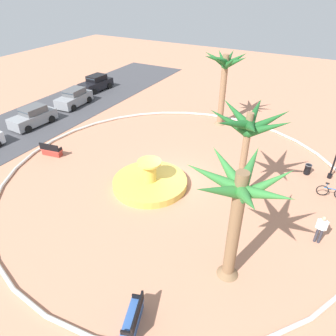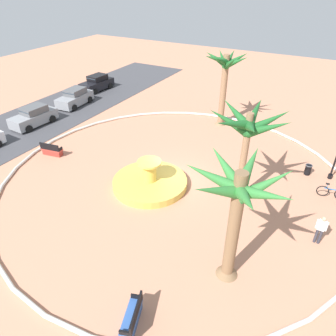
{
  "view_description": "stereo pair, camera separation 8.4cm",
  "coord_description": "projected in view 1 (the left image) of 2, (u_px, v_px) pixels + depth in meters",
  "views": [
    {
      "loc": [
        -14.98,
        -7.63,
        11.59
      ],
      "look_at": [
        -0.43,
        0.32,
        1.0
      ],
      "focal_mm": 33.23,
      "sensor_mm": 36.0,
      "label": 1
    },
    {
      "loc": [
        -14.94,
        -7.71,
        11.59
      ],
      "look_at": [
        -0.43,
        0.32,
        1.0
      ],
      "focal_mm": 33.23,
      "sensor_mm": 36.0,
      "label": 2
    }
  ],
  "objects": [
    {
      "name": "bench_east",
      "position": [
        52.0,
        151.0,
        22.85
      ],
      "size": [
        0.76,
        1.66,
        1.0
      ],
      "color": "#B73D33",
      "rests_on": "ground"
    },
    {
      "name": "trash_bin",
      "position": [
        308.0,
        169.0,
        20.72
      ],
      "size": [
        0.46,
        0.46,
        0.73
      ],
      "color": "black",
      "rests_on": "ground"
    },
    {
      "name": "bench_west",
      "position": [
        133.0,
        318.0,
        11.88
      ],
      "size": [
        1.68,
        0.97,
        1.0
      ],
      "color": "#335BA8",
      "rests_on": "ground"
    },
    {
      "name": "parked_car_second",
      "position": [
        33.0,
        117.0,
        27.07
      ],
      "size": [
        4.09,
        2.09,
        1.67
      ],
      "color": "gray",
      "rests_on": "ground"
    },
    {
      "name": "ground_plane",
      "position": [
        175.0,
        179.0,
        20.4
      ],
      "size": [
        80.0,
        80.0,
        0.0
      ],
      "primitive_type": "plane",
      "color": "tan"
    },
    {
      "name": "palm_tree_by_curb",
      "position": [
        248.0,
        129.0,
        16.18
      ],
      "size": [
        4.59,
        4.38,
        5.77
      ],
      "color": "#8E6B4C",
      "rests_on": "ground"
    },
    {
      "name": "parked_car_rightmost",
      "position": [
        96.0,
        83.0,
        35.08
      ],
      "size": [
        4.1,
        2.11,
        1.67
      ],
      "color": "black",
      "rests_on": "ground"
    },
    {
      "name": "fountain",
      "position": [
        150.0,
        182.0,
        19.62
      ],
      "size": [
        4.69,
        4.69,
        1.8
      ],
      "color": "gold",
      "rests_on": "ground"
    },
    {
      "name": "plaza_curb",
      "position": [
        175.0,
        178.0,
        20.35
      ],
      "size": [
        22.22,
        22.22,
        0.2
      ],
      "primitive_type": "torus",
      "color": "silver",
      "rests_on": "ground"
    },
    {
      "name": "palm_tree_mid_plaza",
      "position": [
        238.0,
        200.0,
        11.77
      ],
      "size": [
        4.28,
        4.32,
        5.75
      ],
      "color": "brown",
      "rests_on": "ground"
    },
    {
      "name": "bicycle_red_frame",
      "position": [
        331.0,
        192.0,
        18.59
      ],
      "size": [
        0.44,
        1.71,
        0.94
      ],
      "color": "black",
      "rests_on": "ground"
    },
    {
      "name": "person_cyclist_photo",
      "position": [
        321.0,
        228.0,
        15.19
      ],
      "size": [
        0.22,
        0.53,
        1.67
      ],
      "color": "#33333D",
      "rests_on": "ground"
    },
    {
      "name": "street_asphalt",
      "position": [
        15.0,
        130.0,
        26.66
      ],
      "size": [
        48.0,
        8.0,
        0.03
      ],
      "primitive_type": "cube",
      "color": "#424247",
      "rests_on": "ground"
    },
    {
      "name": "palm_tree_near_fountain",
      "position": [
        224.0,
        72.0,
        25.21
      ],
      "size": [
        3.82,
        3.77,
        6.25
      ],
      "color": "#8E6B4C",
      "rests_on": "ground"
    },
    {
      "name": "parked_car_third",
      "position": [
        74.0,
        98.0,
        31.09
      ],
      "size": [
        4.12,
        2.16,
        1.67
      ],
      "color": "gray",
      "rests_on": "ground"
    }
  ]
}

